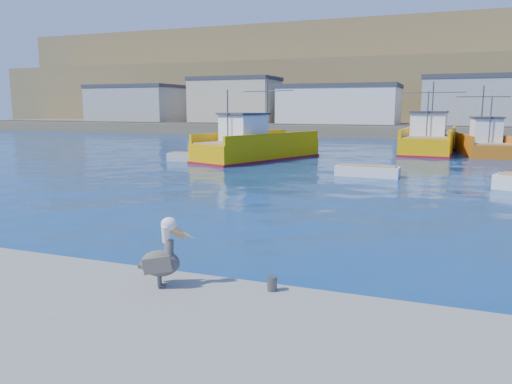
# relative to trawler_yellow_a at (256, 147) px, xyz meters

# --- Properties ---
(ground) EXTENTS (260.00, 260.00, 0.00)m
(ground) POSITION_rel_trawler_yellow_a_xyz_m (8.20, -24.95, -1.06)
(ground) COLOR navy
(ground) RESTS_ON ground
(dock_bollards) EXTENTS (36.20, 0.20, 0.30)m
(dock_bollards) POSITION_rel_trawler_yellow_a_xyz_m (8.80, -28.35, -0.41)
(dock_bollards) COLOR #4C4C4C
(dock_bollards) RESTS_ON dock
(far_shore) EXTENTS (200.00, 81.00, 24.00)m
(far_shore) POSITION_rel_trawler_yellow_a_xyz_m (8.20, 84.25, 7.92)
(far_shore) COLOR brown
(far_shore) RESTS_ON ground
(trawler_yellow_a) EXTENTS (7.84, 12.32, 6.57)m
(trawler_yellow_a) POSITION_rel_trawler_yellow_a_xyz_m (0.00, 0.00, 0.00)
(trawler_yellow_a) COLOR #DE9E02
(trawler_yellow_a) RESTS_ON ground
(trawler_yellow_b) EXTENTS (5.86, 12.56, 6.65)m
(trawler_yellow_b) POSITION_rel_trawler_yellow_a_xyz_m (12.82, 12.10, 0.04)
(trawler_yellow_b) COLOR #DE9E02
(trawler_yellow_b) RESTS_ON ground
(boat_orange) EXTENTS (4.58, 9.00, 6.12)m
(boat_orange) POSITION_rel_trawler_yellow_a_xyz_m (17.34, 10.98, -0.02)
(boat_orange) COLOR #C26212
(boat_orange) RESTS_ON ground
(skiff_left) EXTENTS (4.04, 2.30, 0.83)m
(skiff_left) POSITION_rel_trawler_yellow_a_xyz_m (-4.32, -2.70, -0.80)
(skiff_left) COLOR silver
(skiff_left) RESTS_ON ground
(skiff_extra) EXTENTS (3.86, 1.45, 0.83)m
(skiff_extra) POSITION_rel_trawler_yellow_a_xyz_m (9.91, -6.69, -0.80)
(skiff_extra) COLOR silver
(skiff_extra) RESTS_ON ground
(pelican) EXTENTS (1.18, 0.75, 1.48)m
(pelican) POSITION_rel_trawler_yellow_a_xyz_m (8.98, -28.94, 0.07)
(pelican) COLOR #595451
(pelican) RESTS_ON dock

